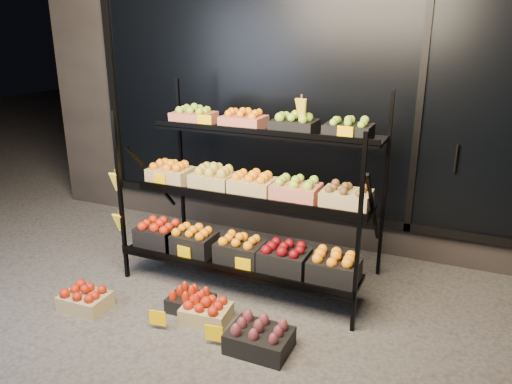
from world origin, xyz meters
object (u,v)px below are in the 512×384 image
at_px(floor_crate_left, 85,298).
at_px(floor_crate_midleft, 191,300).
at_px(floor_crate_midright, 206,310).
at_px(display_rack, 249,195).

relative_size(floor_crate_left, floor_crate_midleft, 1.06).
relative_size(floor_crate_midleft, floor_crate_midright, 0.92).
height_order(floor_crate_left, floor_crate_midright, floor_crate_left).
height_order(display_rack, floor_crate_left, display_rack).
xyz_separation_m(display_rack, floor_crate_left, (-0.99, -0.99, -0.70)).
height_order(floor_crate_left, floor_crate_midleft, floor_crate_left).
xyz_separation_m(floor_crate_midleft, floor_crate_midright, (0.19, -0.08, 0.00)).
distance_m(display_rack, floor_crate_midright, 1.02).
relative_size(display_rack, floor_crate_left, 5.87).
bearing_deg(floor_crate_left, display_rack, 43.19).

